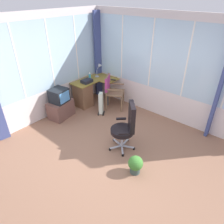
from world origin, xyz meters
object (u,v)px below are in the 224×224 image
wooden_armchair (111,88)px  office_chair (127,125)px  space_heater (101,103)px  potted_plant (135,164)px  tv_remote (113,80)px  desk_lamp (100,68)px  tv_on_stand (60,105)px  spray_bottle (90,76)px  paper_tray (87,81)px  desk (84,93)px

wooden_armchair → office_chair: (-1.17, -1.44, -0.03)m
office_chair → space_heater: size_ratio=1.70×
office_chair → potted_plant: 0.84m
office_chair → tv_remote: bearing=47.4°
desk_lamp → wooden_armchair: desk_lamp is taller
wooden_armchair → tv_on_stand: (-1.29, 0.69, -0.26)m
desk_lamp → spray_bottle: bearing=165.6°
spray_bottle → paper_tray: spray_bottle is taller
paper_tray → potted_plant: bearing=-116.2°
desk → office_chair: bearing=-109.7°
space_heater → wooden_armchair: bearing=3.7°
tv_remote → spray_bottle: size_ratio=0.69×
desk_lamp → office_chair: 2.58m
desk → office_chair: office_chair is taller
paper_tray → space_heater: 0.79m
desk_lamp → tv_on_stand: size_ratio=0.49×
wooden_armchair → office_chair: office_chair is taller
paper_tray → wooden_armchair: (0.34, -0.62, -0.14)m
paper_tray → wooden_armchair: 0.72m
desk → tv_remote: tv_remote is taller
desk → paper_tray: 0.39m
spray_bottle → office_chair: office_chair is taller
paper_tray → office_chair: (-0.83, -2.06, -0.17)m
tv_remote → tv_on_stand: (-1.57, 0.54, -0.37)m
wooden_armchair → tv_on_stand: 1.48m
potted_plant → tv_on_stand: bearing=82.7°
desk → tv_remote: size_ratio=8.20×
paper_tray → office_chair: 2.23m
spray_bottle → paper_tray: size_ratio=0.72×
office_chair → paper_tray: bearing=68.0°
paper_tray → space_heater: (-0.11, -0.65, -0.44)m
spray_bottle → wooden_armchair: wooden_armchair is taller
tv_remote → space_heater: tv_remote is taller
tv_on_stand → space_heater: size_ratio=1.29×
paper_tray → potted_plant: paper_tray is taller
spray_bottle → paper_tray: bearing=-152.2°
paper_tray → tv_on_stand: size_ratio=0.36×
desk → wooden_armchair: 0.83m
spray_bottle → potted_plant: (-1.55, -2.77, -0.62)m
paper_tray → tv_remote: bearing=-37.2°
tv_remote → potted_plant: bearing=-151.5°
office_chair → potted_plant: size_ratio=2.89×
desk → desk_lamp: desk_lamp is taller
desk_lamp → tv_on_stand: desk_lamp is taller
paper_tray → office_chair: bearing=-112.0°
desk → office_chair: size_ratio=1.12×
desk_lamp → paper_tray: (-0.60, -0.05, -0.22)m
desk → tv_remote: (0.70, -0.54, 0.34)m
desk → spray_bottle: 0.55m
paper_tray → space_heater: paper_tray is taller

